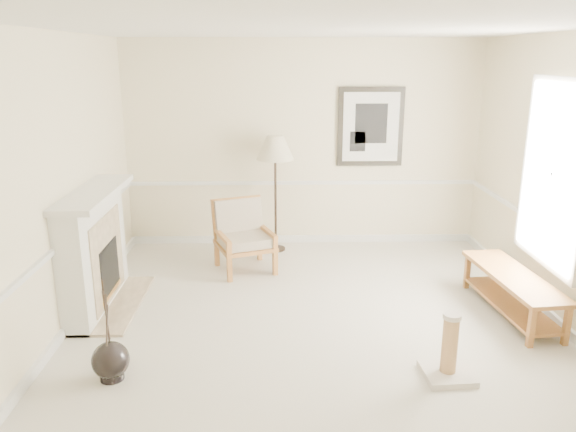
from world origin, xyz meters
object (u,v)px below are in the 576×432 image
(bench, at_px, (512,287))
(scratching_post, at_px, (449,357))
(floor_vase, at_px, (111,361))
(floor_lamp, at_px, (275,151))
(armchair, at_px, (242,232))

(bench, relative_size, scratching_post, 2.71)
(floor_vase, bearing_deg, floor_lamp, 66.76)
(floor_vase, xyz_separation_m, scratching_post, (2.88, -0.02, 0.01))
(bench, bearing_deg, floor_lamp, 140.03)
(floor_vase, relative_size, floor_lamp, 0.57)
(floor_vase, distance_m, armchair, 2.80)
(floor_vase, bearing_deg, scratching_post, -0.48)
(bench, xyz_separation_m, scratching_post, (-1.04, -1.21, -0.11))
(floor_vase, height_order, floor_lamp, floor_lamp)
(armchair, relative_size, bench, 0.57)
(bench, bearing_deg, scratching_post, -130.65)
(bench, bearing_deg, floor_vase, -163.20)
(floor_vase, xyz_separation_m, armchair, (0.98, 2.60, 0.31))
(floor_lamp, xyz_separation_m, scratching_post, (1.47, -3.31, -1.23))
(armchair, height_order, scratching_post, armchair)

